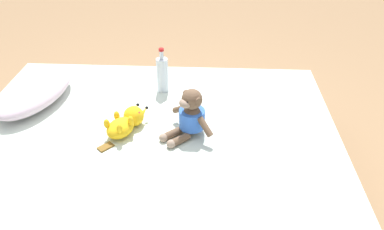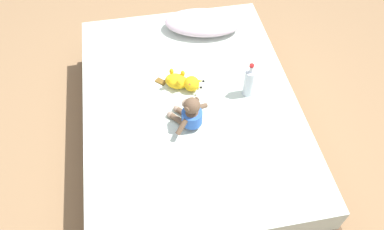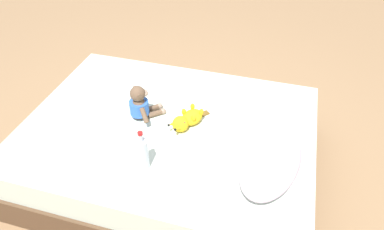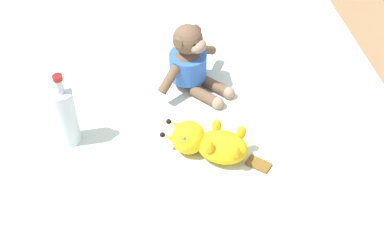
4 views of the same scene
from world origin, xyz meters
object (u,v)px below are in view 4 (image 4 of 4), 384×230
at_px(bed, 192,169).
at_px(glass_bottle, 66,116).
at_px(plush_yellow_creature, 208,142).
at_px(plush_monkey, 191,63).

height_order(bed, glass_bottle, glass_bottle).
relative_size(plush_yellow_creature, glass_bottle, 1.22).
height_order(plush_monkey, plush_yellow_creature, plush_monkey).
bearing_deg(bed, plush_monkey, -99.14).
height_order(bed, plush_monkey, plush_monkey).
distance_m(plush_yellow_creature, glass_bottle, 0.42).
xyz_separation_m(bed, plush_yellow_creature, (-0.03, 0.12, 0.26)).
xyz_separation_m(plush_monkey, plush_yellow_creature, (0.00, 0.31, -0.05)).
bearing_deg(bed, plush_yellow_creature, 102.35).
distance_m(bed, plush_yellow_creature, 0.29).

